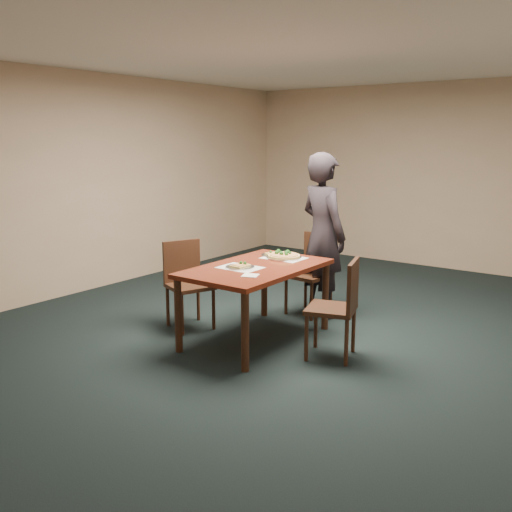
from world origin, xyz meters
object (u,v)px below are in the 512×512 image
Objects in this scene: chair_far at (313,269)px; chair_right at (340,303)px; diner at (323,235)px; pizza_pan at (284,256)px; slice_plate_near at (240,266)px; slice_plate_far at (274,254)px; chair_left at (187,279)px; dining_table at (256,275)px.

chair_far is 1.38m from chair_right.
diner is 4.97× the size of pizza_pan.
pizza_pan is at bearing 105.15° from diner.
slice_plate_near is 0.68m from slice_plate_far.
chair_right is at bearing 149.38° from diner.
pizza_pan is (-0.09, -0.65, -0.14)m from diner.
diner is at bearing -160.39° from chair_right.
diner is at bearing 82.31° from pizza_pan.
pizza_pan is (0.86, 0.56, 0.26)m from chair_left.
dining_table is at bearing -90.86° from pizza_pan.
pizza_pan is 0.63m from slice_plate_near.
chair_left reaches higher than slice_plate_far.
slice_plate_near is (-0.09, -0.62, -0.01)m from pizza_pan.
chair_left is at bearing -102.14° from chair_right.
slice_plate_near is at bearing -94.53° from chair_right.
chair_right is 1.16m from slice_plate_far.
diner is 6.50× the size of slice_plate_far.
pizza_pan is 1.31× the size of slice_plate_near.
chair_left is 0.96m from slice_plate_far.
dining_table is 1.65× the size of chair_right.
diner is 6.50× the size of slice_plate_near.
dining_table is at bearing -74.58° from slice_plate_far.
diner is at bearing 13.55° from chair_far.
slice_plate_near is 1.00× the size of slice_plate_far.
slice_plate_far is at bearing 95.48° from slice_plate_near.
slice_plate_far is at bearing -27.37° from chair_left.
chair_left is (-0.84, -1.20, 0.00)m from chair_far.
dining_table is 0.90m from chair_right.
slice_plate_near is at bearing 104.96° from diner.
chair_left reaches higher than pizza_pan.
chair_left is 1.05m from pizza_pan.
chair_far is 3.25× the size of slice_plate_near.
chair_far is at bearing 91.98° from pizza_pan.
diner reaches higher than chair_far.
dining_table is 5.36× the size of slice_plate_near.
diner reaches higher than pizza_pan.
chair_right is 1.02m from slice_plate_near.
dining_table is 0.87m from chair_left.
diner is at bearing 85.18° from dining_table.
dining_table is 0.49m from pizza_pan.
chair_far is 3.25× the size of slice_plate_far.
chair_far is at bearing 77.42° from slice_plate_far.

